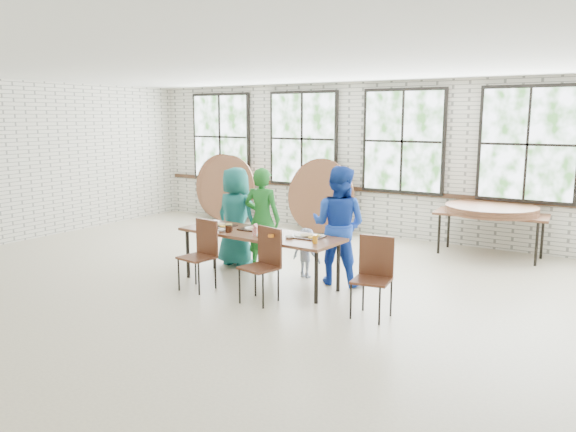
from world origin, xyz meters
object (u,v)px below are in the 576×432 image
at_px(dining_table, 260,236).
at_px(chair_near_right, 264,258).
at_px(chair_near_left, 202,249).
at_px(storage_table, 491,216).

distance_m(dining_table, chair_near_right, 0.74).
relative_size(chair_near_left, storage_table, 0.51).
xyz_separation_m(dining_table, chair_near_left, (-0.56, -0.58, -0.13)).
distance_m(chair_near_right, storage_table, 4.38).
bearing_deg(dining_table, chair_near_right, -47.26).
height_order(dining_table, chair_near_right, chair_near_right).
xyz_separation_m(dining_table, chair_near_right, (0.47, -0.56, -0.13)).
relative_size(dining_table, chair_near_right, 2.56).
bearing_deg(chair_near_left, chair_near_right, 9.26).
height_order(dining_table, chair_near_left, chair_near_left).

